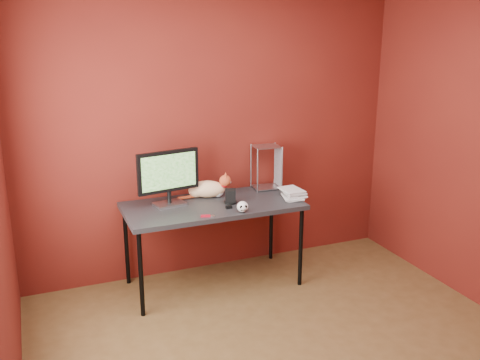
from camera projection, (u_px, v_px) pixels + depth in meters
name	position (u px, v px, depth m)	size (l,w,h in m)	color
room	(310.00, 159.00, 3.19)	(3.52, 3.52, 2.61)	#52391C
desk	(213.00, 209.00, 4.56)	(1.50, 0.70, 0.75)	black
monitor	(168.00, 175.00, 4.44)	(0.54, 0.21, 0.47)	#A0A1A5
cat	(208.00, 189.00, 4.71)	(0.47, 0.27, 0.22)	orange
skull_mug	(243.00, 207.00, 4.33)	(0.09, 0.10, 0.09)	white
speaker	(230.00, 197.00, 4.55)	(0.11, 0.11, 0.12)	black
book_stack	(285.00, 148.00, 4.57)	(0.22, 0.26, 0.91)	beige
wire_rack	(266.00, 167.00, 4.93)	(0.25, 0.21, 0.41)	#A0A1A5
pocket_knife	(206.00, 216.00, 4.23)	(0.08, 0.02, 0.02)	#AE0D1F
black_gadget	(229.00, 207.00, 4.43)	(0.05, 0.03, 0.02)	black
washer	(212.00, 216.00, 4.25)	(0.04, 0.04, 0.00)	#A0A1A5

